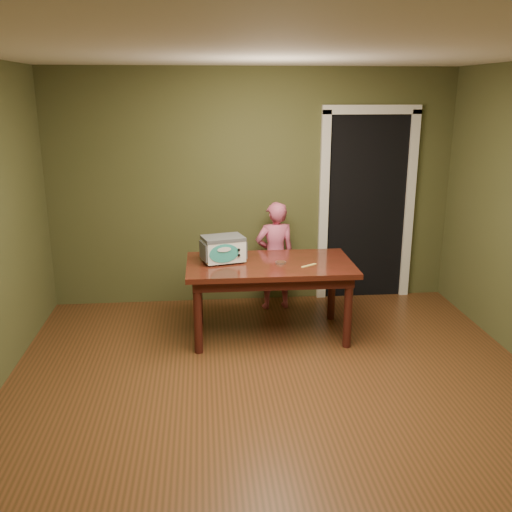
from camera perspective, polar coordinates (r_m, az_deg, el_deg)
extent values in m
plane|color=brown|center=(4.47, 2.71, -15.37)|extent=(5.00, 5.00, 0.00)
cube|color=#484A27|center=(6.39, -0.30, 6.77)|extent=(4.50, 0.02, 2.60)
cube|color=#484A27|center=(1.74, 15.79, -21.16)|extent=(4.50, 0.02, 2.60)
cube|color=white|center=(3.83, 3.25, 20.05)|extent=(4.50, 5.00, 0.02)
cube|color=black|center=(6.95, 10.25, 5.20)|extent=(0.90, 0.60, 2.10)
cube|color=black|center=(6.66, 10.97, 4.68)|extent=(0.90, 0.02, 2.10)
cube|color=white|center=(6.52, 6.77, 4.62)|extent=(0.10, 0.06, 2.20)
cube|color=white|center=(6.80, 15.06, 4.66)|extent=(0.10, 0.06, 2.20)
cube|color=white|center=(6.52, 11.53, 14.16)|extent=(1.10, 0.06, 0.10)
cube|color=#36160C|center=(5.50, 1.39, -0.91)|extent=(1.60, 0.91, 0.05)
cube|color=#37120D|center=(5.53, 1.38, -1.65)|extent=(1.48, 0.79, 0.10)
cylinder|color=#37120D|center=(5.27, -5.83, -6.12)|extent=(0.08, 0.08, 0.70)
cylinder|color=#37120D|center=(5.92, -5.78, -3.57)|extent=(0.08, 0.08, 0.70)
cylinder|color=#37120D|center=(5.43, 9.18, -5.57)|extent=(0.08, 0.08, 0.70)
cylinder|color=#37120D|center=(6.06, 7.59, -3.15)|extent=(0.08, 0.08, 0.70)
cylinder|color=#4C4F54|center=(5.39, -4.56, -0.95)|extent=(0.03, 0.03, 0.02)
cylinder|color=#4C4F54|center=(5.58, -5.13, -0.37)|extent=(0.03, 0.03, 0.02)
cylinder|color=#4C4F54|center=(5.48, -1.42, -0.62)|extent=(0.03, 0.03, 0.02)
cylinder|color=#4C4F54|center=(5.67, -2.08, -0.06)|extent=(0.03, 0.03, 0.02)
cube|color=white|center=(5.50, -3.31, 0.65)|extent=(0.43, 0.36, 0.21)
cube|color=#4C4F54|center=(5.47, -3.33, 1.80)|extent=(0.44, 0.36, 0.03)
cube|color=#4C4F54|center=(5.45, -5.30, 0.46)|extent=(0.08, 0.24, 0.17)
cube|color=#4C4F54|center=(5.56, -1.37, 0.84)|extent=(0.08, 0.24, 0.17)
ellipsoid|color=teal|center=(5.36, -3.21, 0.25)|extent=(0.28, 0.08, 0.18)
cylinder|color=black|center=(5.39, -1.73, 0.63)|extent=(0.03, 0.02, 0.03)
cylinder|color=black|center=(5.41, -1.73, 0.07)|extent=(0.02, 0.02, 0.02)
cylinder|color=silver|center=(5.46, 2.48, -0.68)|extent=(0.10, 0.10, 0.02)
cylinder|color=#492C18|center=(5.46, 2.48, -0.61)|extent=(0.09, 0.09, 0.01)
cube|color=#E3C663|center=(5.41, 5.32, -0.95)|extent=(0.16, 0.12, 0.01)
imported|color=#CB5378|center=(6.26, 1.92, 0.02)|extent=(0.47, 0.35, 1.20)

